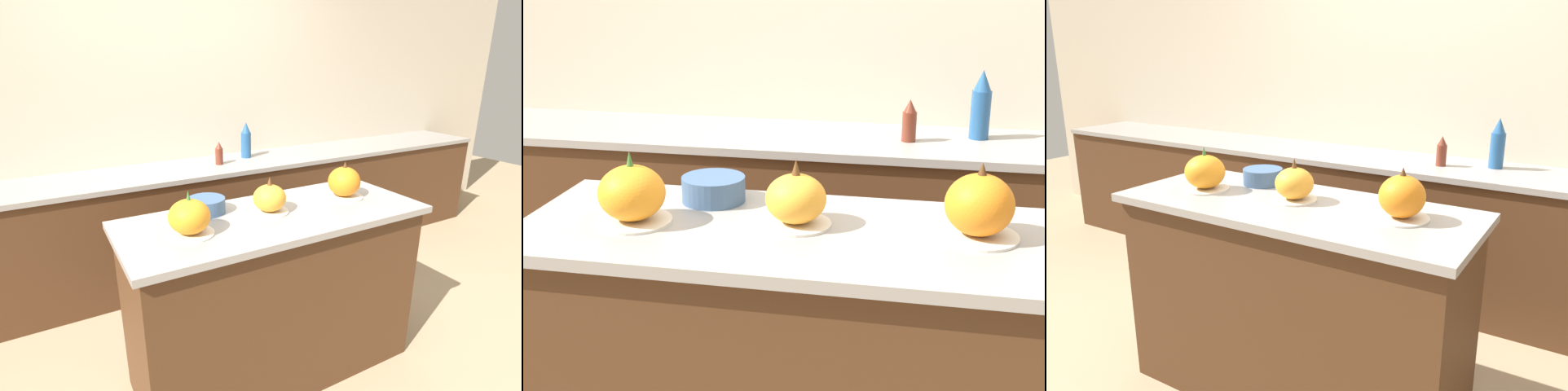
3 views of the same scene
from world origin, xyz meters
TOP-DOWN VIEW (x-y plane):
  - wall_back at (0.00, 1.62)m, footprint 8.00×0.06m
  - kitchen_island at (0.00, 0.00)m, footprint 1.56×0.63m
  - back_counter at (0.00, 1.29)m, footprint 6.00×0.60m
  - pumpkin_cake_left at (-0.46, -0.03)m, footprint 0.22×0.22m
  - pumpkin_cake_center at (-0.02, 0.03)m, footprint 0.20×0.20m
  - pumpkin_cake_right at (0.47, 0.04)m, footprint 0.22×0.22m
  - bottle_tall at (0.54, 1.38)m, footprint 0.08×0.08m
  - bottle_short at (0.24, 1.26)m, footprint 0.06×0.06m
  - mixing_bowl at (-0.30, 0.19)m, footprint 0.19×0.19m

SIDE VIEW (x-z plane):
  - back_counter at x=0.00m, z-range 0.00..0.89m
  - kitchen_island at x=0.00m, z-range 0.00..0.95m
  - bottle_short at x=0.24m, z-range 0.89..1.07m
  - mixing_bowl at x=-0.30m, z-range 0.94..1.02m
  - pumpkin_cake_center at x=-0.02m, z-range 0.92..1.11m
  - pumpkin_cake_left at x=-0.46m, z-range 0.92..1.13m
  - pumpkin_cake_right at x=0.47m, z-range 0.93..1.13m
  - bottle_tall at x=0.54m, z-range 0.89..1.18m
  - wall_back at x=0.00m, z-range 0.00..2.50m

